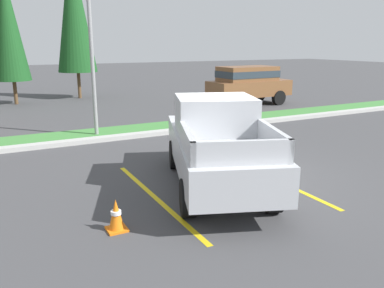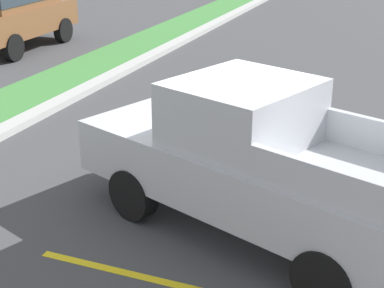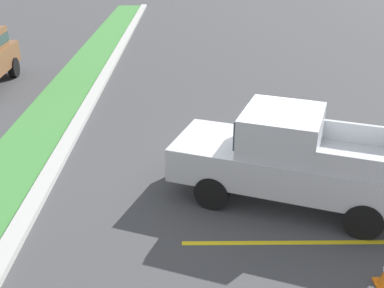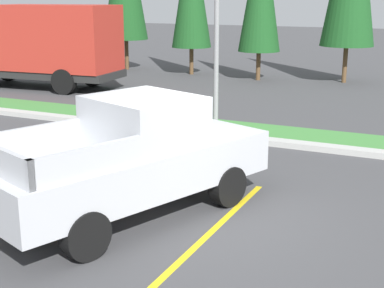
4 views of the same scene
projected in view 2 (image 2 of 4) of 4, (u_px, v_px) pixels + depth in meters
name	position (u px, v px, depth m)	size (l,w,h in m)	color
ground_plane	(227.00, 199.00, 8.99)	(120.00, 120.00, 0.00)	#424244
parking_line_far	(282.00, 185.00, 9.42)	(0.12, 4.80, 0.01)	yellow
pickup_truck_main	(256.00, 162.00, 7.73)	(3.60, 5.55, 2.10)	black
suv_distant	(12.00, 10.00, 18.11)	(4.67, 2.09, 2.10)	black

